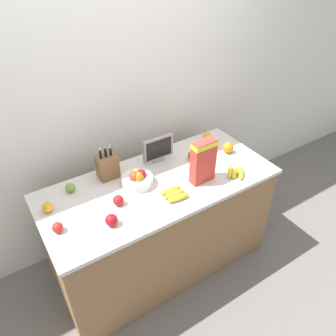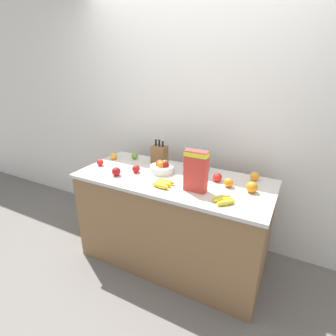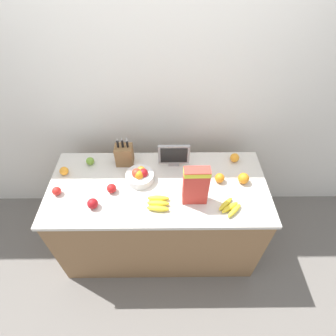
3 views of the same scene
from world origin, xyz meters
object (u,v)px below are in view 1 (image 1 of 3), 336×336
Objects in this scene: cereal_box at (203,160)px; apple_rightmost at (70,188)px; orange_near_bowl at (48,207)px; orange_mid_right at (207,136)px; small_monitor at (158,149)px; knife_block at (107,166)px; apple_leftmost at (193,155)px; banana_bunch_left at (174,194)px; banana_bunch_right at (235,172)px; apple_middle at (111,220)px; orange_back_center at (209,155)px; fruit_bowl at (137,179)px; apple_rear at (58,228)px; orange_by_cereal at (228,148)px; apple_front at (118,200)px.

cereal_box is 4.88× the size of apple_rightmost.
orange_mid_right is (1.40, 0.14, 0.00)m from orange_near_bowl.
small_monitor is at bearing -174.98° from orange_mid_right.
knife_block is 3.54× the size of apple_leftmost.
small_monitor is at bearing 5.98° from orange_near_bowl.
apple_leftmost reaches higher than apple_rightmost.
banana_bunch_left is 0.85× the size of banana_bunch_right.
knife_block is at bearing 148.95° from banana_bunch_right.
apple_middle is at bearing -76.46° from apple_rightmost.
small_monitor is (0.41, -0.03, 0.02)m from knife_block.
banana_bunch_left is 2.19× the size of orange_back_center.
apple_rightmost is (-0.43, 0.18, -0.01)m from fruit_bowl.
small_monitor is 0.28m from apple_leftmost.
banana_bunch_right is at bearing -65.04° from apple_leftmost.
fruit_bowl is at bearing -149.36° from small_monitor.
banana_bunch_right is at bearing -4.22° from banana_bunch_left.
banana_bunch_left is at bearing -59.49° from fruit_bowl.
orange_back_center reaches higher than apple_rightmost.
apple_middle reaches higher than orange_back_center.
cereal_box is 1.49× the size of fruit_bowl.
cereal_box is 0.30m from apple_leftmost.
small_monitor is 3.78× the size of apple_rightmost.
fruit_bowl is at bearing 12.67° from apple_rear.
fruit_bowl is at bearing 177.64° from orange_by_cereal.
cereal_box is 1.07m from orange_near_bowl.
knife_block reaches higher than apple_rear.
cereal_box is 4.28× the size of apple_leftmost.
orange_back_center is at bearing 40.33° from cereal_box.
knife_block is at bearing 2.77° from apple_rightmost.
orange_by_cereal is at bearing -13.48° from apple_leftmost.
banana_bunch_left is 0.47m from apple_middle.
orange_back_center reaches higher than apple_rear.
apple_front is (-0.35, 0.13, 0.01)m from banana_bunch_left.
knife_block reaches higher than orange_back_center.
knife_block reaches higher than orange_mid_right.
knife_block is 3.59× the size of orange_back_center.
orange_by_cereal reaches higher than orange_near_bowl.
orange_near_bowl is at bearing 173.76° from fruit_bowl.
apple_middle is 1.20m from orange_mid_right.
apple_middle is at bearing -144.55° from small_monitor.
apple_rear is 0.20m from orange_near_bowl.
apple_rightmost is (-0.69, 0.02, -0.08)m from small_monitor.
apple_front is 1.03× the size of orange_near_bowl.
apple_middle is 0.88m from apple_leftmost.
banana_bunch_right is 2.50× the size of apple_middle.
banana_bunch_left is at bearing -171.95° from cereal_box.
small_monitor reaches higher than apple_leftmost.
orange_back_center is 0.18m from orange_by_cereal.
apple_rear is 0.86× the size of orange_mid_right.
small_monitor is 0.40m from cereal_box.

